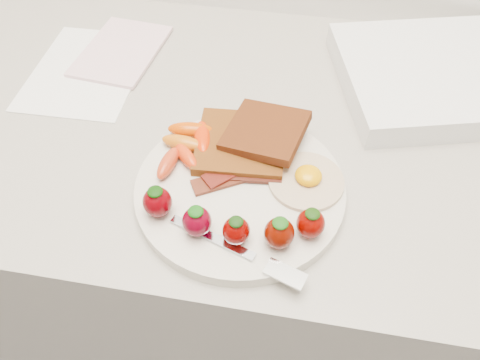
# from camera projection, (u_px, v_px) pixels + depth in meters

# --- Properties ---
(counter) EXTENTS (2.00, 0.60, 0.90)m
(counter) POSITION_uv_depth(u_px,v_px,m) (250.00, 267.00, 1.05)
(counter) COLOR gray
(counter) RESTS_ON ground
(plate) EXTENTS (0.27, 0.27, 0.02)m
(plate) POSITION_uv_depth(u_px,v_px,m) (240.00, 189.00, 0.60)
(plate) COLOR beige
(plate) RESTS_ON counter
(toast_lower) EXTENTS (0.13, 0.13, 0.01)m
(toast_lower) POSITION_uv_depth(u_px,v_px,m) (241.00, 143.00, 0.64)
(toast_lower) COLOR #48210D
(toast_lower) RESTS_ON plate
(toast_upper) EXTENTS (0.12, 0.12, 0.02)m
(toast_upper) POSITION_uv_depth(u_px,v_px,m) (265.00, 131.00, 0.63)
(toast_upper) COLOR #3E1609
(toast_upper) RESTS_ON toast_lower
(fried_egg) EXTENTS (0.10, 0.10, 0.02)m
(fried_egg) POSITION_uv_depth(u_px,v_px,m) (307.00, 179.00, 0.60)
(fried_egg) COLOR silver
(fried_egg) RESTS_ON plate
(bacon_strips) EXTENTS (0.12, 0.10, 0.01)m
(bacon_strips) POSITION_uv_depth(u_px,v_px,m) (237.00, 173.00, 0.60)
(bacon_strips) COLOR #3A0706
(bacon_strips) RESTS_ON plate
(baby_carrots) EXTENTS (0.07, 0.12, 0.02)m
(baby_carrots) POSITION_uv_depth(u_px,v_px,m) (188.00, 144.00, 0.63)
(baby_carrots) COLOR #C6620F
(baby_carrots) RESTS_ON plate
(strawberries) EXTENTS (0.22, 0.06, 0.04)m
(strawberries) POSITION_uv_depth(u_px,v_px,m) (233.00, 221.00, 0.54)
(strawberries) COLOR #560005
(strawberries) RESTS_ON plate
(fork) EXTENTS (0.17, 0.07, 0.00)m
(fork) POSITION_uv_depth(u_px,v_px,m) (244.00, 253.00, 0.53)
(fork) COLOR silver
(fork) RESTS_ON plate
(paper_sheet) EXTENTS (0.18, 0.23, 0.00)m
(paper_sheet) POSITION_uv_depth(u_px,v_px,m) (87.00, 70.00, 0.78)
(paper_sheet) COLOR white
(paper_sheet) RESTS_ON counter
(notepad) EXTENTS (0.14, 0.19, 0.01)m
(notepad) POSITION_uv_depth(u_px,v_px,m) (121.00, 51.00, 0.80)
(notepad) COLOR beige
(notepad) RESTS_ON paper_sheet
(appliance) EXTENTS (0.38, 0.34, 0.04)m
(appliance) POSITION_uv_depth(u_px,v_px,m) (445.00, 75.00, 0.74)
(appliance) COLOR white
(appliance) RESTS_ON counter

